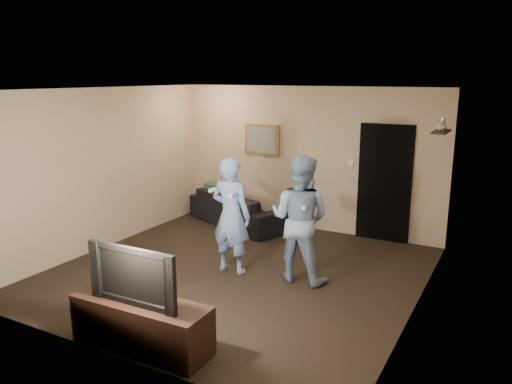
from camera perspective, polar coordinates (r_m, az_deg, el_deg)
The scene contains 19 objects.
ground at distance 7.33m, azimuth -2.20°, elevation -9.13°, with size 5.00×5.00×0.00m, color black.
ceiling at distance 6.78m, azimuth -2.40°, elevation 11.64°, with size 5.00×5.00×0.04m, color silver.
wall_back at distance 9.14m, azimuth 5.77°, elevation 3.79°, with size 5.00×0.04×2.60m, color tan.
wall_front at distance 5.03m, azimuth -17.08°, elevation -4.55°, with size 5.00×0.04×2.60m, color tan.
wall_left at distance 8.47m, azimuth -16.99°, elevation 2.54°, with size 0.04×5.00×2.60m, color tan.
wall_right at distance 6.08m, azimuth 18.38°, elevation -1.61°, with size 0.04×5.00×2.60m, color tan.
sofa at distance 9.49m, azimuth -1.94°, elevation -1.87°, with size 2.16×0.85×0.63m, color black.
throw_pillow at distance 9.73m, azimuth -4.66°, elevation -0.54°, with size 0.49×0.15×0.49m, color #174534.
painting_frame at distance 9.45m, azimuth 0.70°, elevation 6.01°, with size 0.72×0.05×0.57m, color olive.
painting_canvas at distance 9.43m, azimuth 0.62°, elevation 5.99°, with size 0.62×0.01×0.47m, color slate.
doorway at distance 8.72m, azimuth 14.46°, elevation 0.97°, with size 0.90×0.06×2.00m, color black.
light_switch at distance 8.82m, azimuth 10.80°, elevation 3.29°, with size 0.08×0.02×0.12m, color silver.
wall_shelf at distance 7.73m, azimuth 20.42°, elevation 6.49°, with size 0.20×0.60×0.03m, color black.
shelf_vase at distance 7.69m, azimuth 20.43°, elevation 7.12°, with size 0.14×0.14×0.15m, color #BABABF.
shelf_figurine at distance 7.80m, azimuth 20.56°, elevation 7.31°, with size 0.06×0.06×0.18m, color silver.
tv_console at distance 5.50m, azimuth -12.93°, elevation -14.61°, with size 1.52×0.49×0.54m, color black.
television at distance 5.26m, azimuth -13.26°, elevation -9.01°, with size 1.07×0.14×0.62m, color black.
wii_player_left at distance 7.10m, azimuth -2.88°, elevation -2.70°, with size 0.63×0.50×1.68m.
wii_player_right at distance 6.82m, azimuth 5.01°, elevation -3.07°, with size 0.86×0.68×1.76m.
Camera 1 is at (3.48, -5.82, 2.78)m, focal length 35.00 mm.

